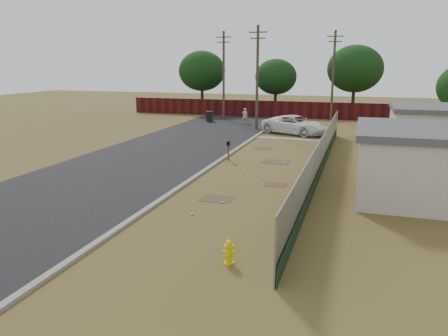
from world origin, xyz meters
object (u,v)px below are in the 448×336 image
(pedestrian, at_px, (245,116))
(mailbox, at_px, (228,145))
(fire_hydrant, at_px, (229,252))
(trash_bin, at_px, (209,116))
(pickup_truck, at_px, (295,125))

(pedestrian, bearing_deg, mailbox, 84.64)
(mailbox, bearing_deg, fire_hydrant, -73.09)
(mailbox, distance_m, trash_bin, 18.43)
(pedestrian, relative_size, trash_bin, 1.46)
(mailbox, xyz_separation_m, trash_bin, (-7.18, 16.97, -0.43))
(mailbox, relative_size, pedestrian, 0.80)
(pickup_truck, height_order, trash_bin, pickup_truck)
(mailbox, relative_size, trash_bin, 1.18)
(fire_hydrant, xyz_separation_m, mailbox, (-4.13, 13.58, 0.60))
(fire_hydrant, height_order, mailbox, mailbox)
(pickup_truck, bearing_deg, pedestrian, 70.64)
(mailbox, bearing_deg, pedestrian, 101.38)
(mailbox, height_order, pedestrian, pedestrian)
(pedestrian, bearing_deg, trash_bin, -21.82)
(trash_bin, bearing_deg, fire_hydrant, -69.69)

